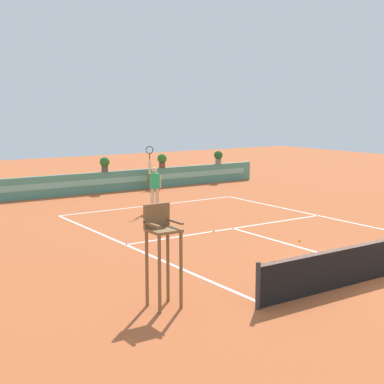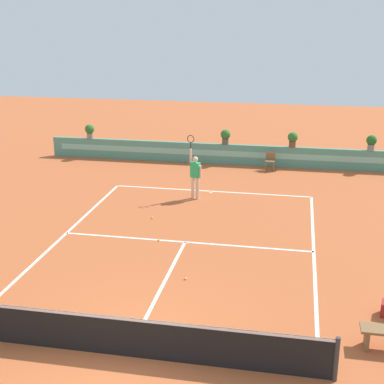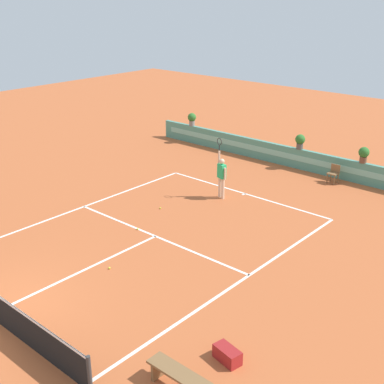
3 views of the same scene
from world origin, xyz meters
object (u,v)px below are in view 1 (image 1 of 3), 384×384
Objects in this scene: umpire_chair at (162,243)px; ball_kid_chair at (153,181)px; tennis_ball_mid_court at (164,224)px; tennis_player at (155,185)px; potted_plant_right at (162,160)px; tennis_ball_by_sideline at (214,231)px; tennis_ball_near_baseline at (299,240)px; potted_plant_far_right at (218,156)px; potted_plant_centre at (105,163)px.

ball_kid_chair is at bearing 60.51° from umpire_chair.
tennis_player is at bearing 66.45° from tennis_ball_mid_court.
potted_plant_right is (4.81, 8.11, 1.38)m from tennis_ball_mid_court.
ball_kid_chair is at bearing 62.56° from tennis_ball_mid_court.
tennis_ball_by_sideline is at bearing -94.77° from tennis_player.
umpire_chair reaches higher than tennis_ball_by_sideline.
tennis_ball_near_baseline is 1.00× the size of tennis_ball_by_sideline.
potted_plant_right reaches higher than tennis_ball_mid_court.
tennis_ball_by_sideline is (0.74, -1.94, 0.00)m from tennis_ball_mid_court.
tennis_player is at bearing -142.78° from potted_plant_far_right.
tennis_ball_by_sideline is at bearing -94.79° from potted_plant_centre.
umpire_chair is 16.23m from potted_plant_centre.
tennis_player reaches higher than umpire_chair.
tennis_ball_mid_court is (-1.11, -2.55, -1.02)m from tennis_player.
potted_plant_far_right reaches higher than tennis_ball_by_sideline.
potted_plant_far_right is at bearing 49.91° from umpire_chair.
umpire_chair reaches higher than potted_plant_centre.
umpire_chair is 31.47× the size of tennis_ball_near_baseline.
umpire_chair reaches higher than tennis_ball_near_baseline.
tennis_ball_near_baseline is at bearing -64.34° from tennis_ball_mid_court.
potted_plant_centre is (1.58, 8.11, 1.38)m from tennis_ball_mid_court.
potted_plant_far_right reaches higher than tennis_ball_mid_court.
ball_kid_chair is 1.17× the size of potted_plant_centre.
potted_plant_centre is at bearing 180.00° from potted_plant_right.
tennis_ball_mid_court is 0.09× the size of potted_plant_centre.
umpire_chair reaches higher than potted_plant_far_right.
tennis_player is 4.62m from tennis_ball_by_sideline.
potted_plant_right reaches higher than tennis_ball_by_sideline.
potted_plant_far_right is at bearing 0.00° from potted_plant_right.
potted_plant_centre reaches higher than ball_kid_chair.
tennis_ball_by_sideline is 10.18m from potted_plant_centre.
tennis_ball_mid_court and tennis_ball_by_sideline have the same top height.
tennis_ball_mid_court is at bearing 115.66° from tennis_ball_near_baseline.
tennis_player is at bearing -94.80° from potted_plant_centre.
umpire_chair is 19.77m from potted_plant_far_right.
umpire_chair is at bearing -130.09° from potted_plant_far_right.
potted_plant_centre is (0.84, 10.05, 1.38)m from tennis_ball_by_sideline.
potted_plant_far_right is (6.85, 0.00, 0.00)m from potted_plant_centre.
tennis_player is at bearing 60.47° from umpire_chair.
tennis_player reaches higher than ball_kid_chair.
potted_plant_far_right is at bearing 52.58° from tennis_ball_by_sideline.
potted_plant_right and potted_plant_centre have the same top height.
umpire_chair is at bearing -119.53° from tennis_player.
tennis_player is 38.01× the size of tennis_ball_mid_court.
tennis_ball_mid_court is 2.08m from tennis_ball_by_sideline.
potted_plant_centre is (-2.25, 0.73, 0.93)m from ball_kid_chair.
umpire_chair is 31.47× the size of tennis_ball_mid_court.
tennis_player is 5.59m from potted_plant_centre.
ball_kid_chair is 12.50× the size of tennis_ball_mid_court.
tennis_player reaches higher than potted_plant_right.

